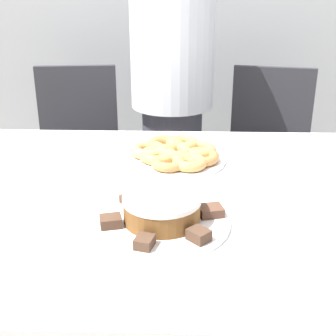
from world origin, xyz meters
The scene contains 22 objects.
table centered at (0.00, 0.00, 0.70)m, with size 1.81×1.08×0.77m.
person_standing centered at (-0.05, 0.97, 0.79)m, with size 0.38×0.38×1.52m.
office_chair_left centered at (-0.52, 0.98, 0.43)m, with size 0.49×0.49×0.91m.
office_chair_right centered at (0.42, 0.98, 0.43)m, with size 0.51×0.51×0.91m.
plate_cake centered at (-0.05, -0.17, 0.77)m, with size 0.33×0.33×0.01m.
plate_donuts centered at (-0.03, 0.24, 0.77)m, with size 0.33×0.33×0.01m.
frosted_cake centered at (-0.05, -0.17, 0.81)m, with size 0.19×0.19×0.06m.
lamington_0 centered at (-0.01, -0.05, 0.79)m, with size 0.06×0.07×0.02m.
lamington_1 centered at (-0.13, -0.08, 0.79)m, with size 0.06×0.06×0.02m.
lamington_2 centered at (-0.17, -0.20, 0.79)m, with size 0.06×0.05×0.02m.
lamington_3 centered at (-0.08, -0.29, 0.79)m, with size 0.05×0.05×0.02m.
lamington_4 centered at (0.04, -0.26, 0.79)m, with size 0.06×0.06×0.03m.
lamington_5 centered at (0.07, -0.14, 0.79)m, with size 0.07×0.06×0.02m.
donut_0 centered at (-0.03, 0.24, 0.80)m, with size 0.11×0.11×0.04m.
donut_1 centered at (-0.06, 0.31, 0.80)m, with size 0.13×0.13×0.04m.
donut_2 centered at (-0.11, 0.26, 0.80)m, with size 0.12×0.12×0.03m.
donut_3 centered at (-0.08, 0.22, 0.80)m, with size 0.12×0.12×0.03m.
donut_4 centered at (-0.04, 0.16, 0.79)m, with size 0.11×0.11×0.03m.
donut_5 centered at (0.02, 0.16, 0.80)m, with size 0.11×0.11×0.03m.
donut_6 centered at (0.05, 0.21, 0.80)m, with size 0.12×0.12×0.03m.
donut_7 centered at (0.05, 0.27, 0.80)m, with size 0.12×0.12×0.03m.
donut_8 centered at (0.00, 0.32, 0.80)m, with size 0.11×0.11×0.04m.
Camera 1 is at (0.00, -1.16, 1.33)m, focal length 50.00 mm.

